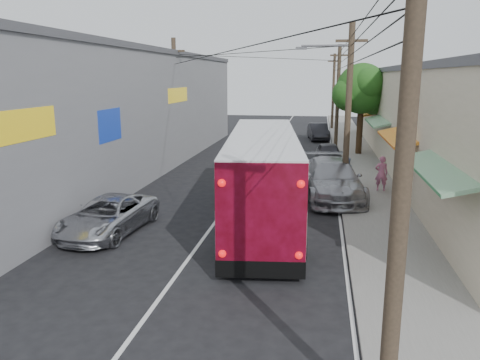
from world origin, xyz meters
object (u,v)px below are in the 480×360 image
object	(u,v)px
jeepney	(108,216)
parked_suv	(332,179)
pedestrian_near	(381,173)
pedestrian_far	(347,172)
parked_car_far	(318,132)
coach_bus	(263,175)
parked_car_mid	(329,153)

from	to	relation	value
jeepney	parked_suv	size ratio (longest dim) A/B	0.76
pedestrian_near	pedestrian_far	size ratio (longest dim) A/B	1.17
parked_suv	parked_car_far	size ratio (longest dim) A/B	1.39
jeepney	parked_car_far	world-z (taller)	parked_car_far
coach_bus	parked_car_far	bearing A→B (deg)	78.83
parked_car_mid	pedestrian_far	size ratio (longest dim) A/B	2.70
pedestrian_near	jeepney	bearing A→B (deg)	37.44
coach_bus	parked_car_far	xyz separation A→B (m)	(2.01, 24.83, -1.07)
parked_suv	pedestrian_near	size ratio (longest dim) A/B	3.62
jeepney	parked_car_mid	distance (m)	17.64
parked_car_far	coach_bus	bearing A→B (deg)	-102.35
pedestrian_near	pedestrian_far	distance (m)	1.83
coach_bus	pedestrian_near	distance (m)	7.53
parked_car_far	pedestrian_near	distance (m)	19.76
coach_bus	parked_car_mid	bearing A→B (deg)	71.24
parked_suv	pedestrian_near	xyz separation A→B (m)	(2.43, 1.44, 0.08)
jeepney	pedestrian_near	bearing A→B (deg)	41.80
parked_car_far	pedestrian_near	bearing A→B (deg)	-88.30
parked_car_mid	pedestrian_far	world-z (taller)	pedestrian_far
coach_bus	pedestrian_near	xyz separation A→B (m)	(5.24, 5.34, -0.83)
parked_car_mid	parked_car_far	distance (m)	11.89
jeepney	parked_car_mid	size ratio (longest dim) A/B	1.20
parked_car_far	pedestrian_near	size ratio (longest dim) A/B	2.61
pedestrian_far	coach_bus	bearing A→B (deg)	71.38
parked_suv	pedestrian_near	bearing A→B (deg)	22.96
jeepney	pedestrian_far	xyz separation A→B (m)	(8.99, 8.81, 0.20)
jeepney	parked_car_mid	xyz separation A→B (m)	(8.19, 15.63, 0.02)
parked_suv	parked_car_mid	size ratio (longest dim) A/B	1.57
parked_car_far	jeepney	bearing A→B (deg)	-112.76
pedestrian_far	parked_car_mid	bearing A→B (deg)	-71.52
jeepney	parked_car_far	xyz separation A→B (m)	(7.39, 27.49, 0.08)
parked_suv	pedestrian_far	bearing A→B (deg)	62.72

